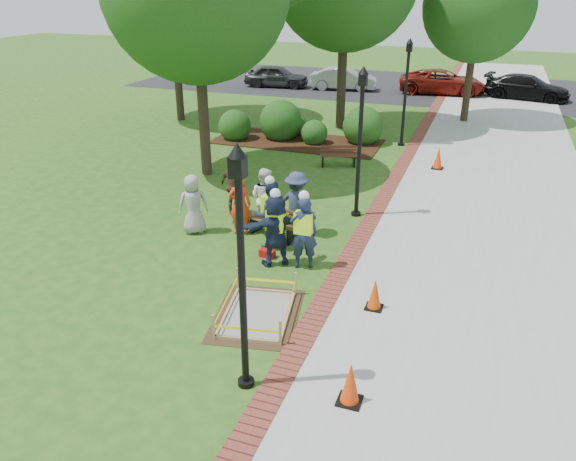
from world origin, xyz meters
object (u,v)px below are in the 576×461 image
(cone_front, at_px, (350,384))
(wet_concrete_pad, at_px, (257,306))
(hivis_worker_a, at_px, (276,228))
(bench_near, at_px, (274,228))
(hivis_worker_c, at_px, (270,213))
(hivis_worker_b, at_px, (304,230))
(lamp_near, at_px, (241,255))

(cone_front, bearing_deg, wet_concrete_pad, 142.10)
(hivis_worker_a, bearing_deg, bench_near, 112.41)
(hivis_worker_a, relative_size, hivis_worker_c, 1.00)
(hivis_worker_a, distance_m, hivis_worker_b, 0.68)
(bench_near, distance_m, hivis_worker_c, 0.97)
(bench_near, xyz_separation_m, lamp_near, (1.71, -5.80, 2.23))
(cone_front, distance_m, lamp_near, 2.76)
(wet_concrete_pad, distance_m, bench_near, 3.89)
(hivis_worker_a, bearing_deg, wet_concrete_pad, -78.61)
(cone_front, height_order, lamp_near, lamp_near)
(wet_concrete_pad, distance_m, lamp_near, 3.11)
(bench_near, bearing_deg, lamp_near, -73.53)
(wet_concrete_pad, xyz_separation_m, hivis_worker_c, (-0.92, 3.09, 0.73))
(bench_near, height_order, lamp_near, lamp_near)
(hivis_worker_a, relative_size, hivis_worker_b, 1.00)
(bench_near, relative_size, lamp_near, 0.36)
(hivis_worker_c, bearing_deg, wet_concrete_pad, -73.45)
(wet_concrete_pad, distance_m, hivis_worker_b, 2.47)
(cone_front, relative_size, lamp_near, 0.19)
(lamp_near, height_order, hivis_worker_c, lamp_near)
(hivis_worker_b, xyz_separation_m, hivis_worker_c, (-1.14, 0.74, -0.01))
(wet_concrete_pad, height_order, bench_near, bench_near)
(bench_near, height_order, hivis_worker_c, hivis_worker_c)
(hivis_worker_a, xyz_separation_m, hivis_worker_b, (0.68, 0.07, 0.00))
(lamp_near, bearing_deg, hivis_worker_c, 106.97)
(lamp_near, bearing_deg, bench_near, 106.47)
(cone_front, bearing_deg, lamp_near, -174.74)
(lamp_near, relative_size, hivis_worker_c, 2.19)
(wet_concrete_pad, height_order, cone_front, cone_front)
(cone_front, bearing_deg, bench_near, 121.80)
(lamp_near, xyz_separation_m, hivis_worker_a, (-1.11, 4.33, -1.52))
(cone_front, relative_size, hivis_worker_c, 0.41)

